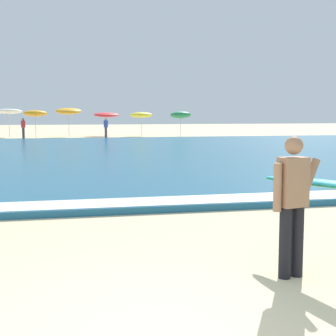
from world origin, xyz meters
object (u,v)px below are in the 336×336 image
at_px(beach_umbrella_3, 35,113).
at_px(beach_umbrella_5, 106,115).
at_px(beachgoer_near_row_mid, 106,127).
at_px(beach_umbrella_7, 181,115).
at_px(surfer_with_board, 308,193).
at_px(beach_umbrella_4, 69,111).
at_px(beach_umbrella_2, 9,111).
at_px(beachgoer_near_row_left, 23,127).
at_px(beach_umbrella_6, 141,115).

relative_size(beach_umbrella_3, beach_umbrella_5, 1.02).
height_order(beach_umbrella_3, beachgoer_near_row_mid, beach_umbrella_3).
bearing_deg(beach_umbrella_5, beach_umbrella_7, -20.80).
bearing_deg(surfer_with_board, beach_umbrella_4, 93.50).
distance_m(surfer_with_board, beach_umbrella_3, 36.25).
relative_size(beach_umbrella_2, beach_umbrella_7, 1.10).
height_order(beach_umbrella_4, beachgoer_near_row_mid, beach_umbrella_4).
bearing_deg(beachgoer_near_row_mid, beach_umbrella_2, 157.35).
distance_m(beach_umbrella_2, beach_umbrella_4, 4.89).
relative_size(surfer_with_board, beach_umbrella_5, 1.13).
bearing_deg(beach_umbrella_4, beachgoer_near_row_left, -153.04).
xyz_separation_m(surfer_with_board, beach_umbrella_4, (-2.26, 36.89, 1.09)).
xyz_separation_m(beach_umbrella_3, beachgoer_near_row_left, (-0.91, -0.82, -1.09)).
xyz_separation_m(beach_umbrella_6, beachgoer_near_row_mid, (-3.26, -2.50, -0.96)).
bearing_deg(beach_umbrella_3, beachgoer_near_row_mid, -15.56).
relative_size(beach_umbrella_2, beachgoer_near_row_left, 1.51).
bearing_deg(surfer_with_board, beachgoer_near_row_mid, 89.01).
relative_size(beach_umbrella_5, beach_umbrella_7, 1.01).
xyz_separation_m(beach_umbrella_4, beach_umbrella_5, (3.22, 1.05, -0.31)).
relative_size(beachgoer_near_row_left, beachgoer_near_row_mid, 1.00).
bearing_deg(beach_umbrella_6, beach_umbrella_2, 176.32).
relative_size(beach_umbrella_4, beach_umbrella_5, 1.12).
bearing_deg(beachgoer_near_row_left, beach_umbrella_2, 117.36).
bearing_deg(beach_umbrella_6, beach_umbrella_7, -21.37).
relative_size(surfer_with_board, beach_umbrella_2, 1.04).
height_order(beach_umbrella_5, beach_umbrella_6, beach_umbrella_5).
height_order(surfer_with_board, beachgoer_near_row_mid, surfer_with_board).
bearing_deg(beachgoer_near_row_mid, beach_umbrella_4, 138.56).
distance_m(surfer_with_board, beach_umbrella_7, 36.33).
relative_size(surfer_with_board, beachgoer_near_row_left, 1.57).
bearing_deg(beach_umbrella_6, beach_umbrella_5, 159.85).
bearing_deg(surfer_with_board, beach_umbrella_7, 78.83).
bearing_deg(beach_umbrella_7, surfer_with_board, -101.17).
relative_size(beach_umbrella_4, beach_umbrella_7, 1.14).
height_order(beach_umbrella_3, beach_umbrella_5, beach_umbrella_3).
distance_m(beach_umbrella_3, beachgoer_near_row_mid, 5.80).
bearing_deg(beach_umbrella_4, beach_umbrella_2, 171.85).
relative_size(beach_umbrella_7, beachgoer_near_row_left, 1.38).
height_order(beach_umbrella_2, beach_umbrella_4, beach_umbrella_4).
xyz_separation_m(beach_umbrella_4, beachgoer_near_row_mid, (2.85, -2.51, -1.28)).
bearing_deg(beach_umbrella_2, beach_umbrella_4, -8.15).
distance_m(beach_umbrella_2, beach_umbrella_3, 2.78).
height_order(beach_umbrella_5, beach_umbrella_7, beach_umbrella_7).
distance_m(beach_umbrella_3, beach_umbrella_7, 11.93).
distance_m(beach_umbrella_4, beach_umbrella_7, 9.38).
relative_size(beach_umbrella_3, beach_umbrella_6, 1.09).
bearing_deg(beach_umbrella_7, beachgoer_near_row_left, -177.55).
bearing_deg(beachgoer_near_row_left, beachgoer_near_row_mid, -6.34).
bearing_deg(beachgoer_near_row_left, surfer_with_board, -80.61).
relative_size(surfer_with_board, beach_umbrella_7, 1.14).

